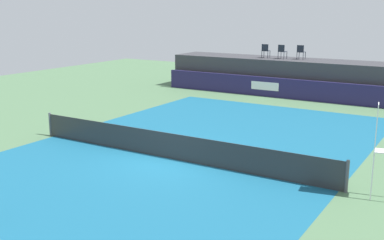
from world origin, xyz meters
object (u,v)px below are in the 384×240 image
object	(u,v)px
umpire_chair	(379,145)
net_post_far	(347,176)
spectator_chair_far_left	(266,50)
spectator_chair_center	(301,51)
net_post_near	(50,124)
spectator_chair_left	(282,51)

from	to	relation	value
umpire_chair	net_post_far	world-z (taller)	umpire_chair
spectator_chair_far_left	umpire_chair	bearing A→B (deg)	-56.97
spectator_chair_center	net_post_near	world-z (taller)	spectator_chair_center
net_post_near	net_post_far	xyz separation A→B (m)	(12.40, 0.00, 0.00)
spectator_chair_left	net_post_far	world-z (taller)	spectator_chair_left
spectator_chair_left	spectator_chair_far_left	bearing A→B (deg)	-178.19
net_post_near	spectator_chair_center	bearing A→B (deg)	69.84
spectator_chair_far_left	net_post_near	size ratio (longest dim) A/B	0.89
spectator_chair_center	umpire_chair	world-z (taller)	spectator_chair_center
spectator_chair_far_left	spectator_chair_center	size ratio (longest dim) A/B	1.00
spectator_chair_left	net_post_far	bearing A→B (deg)	-62.37
spectator_chair_far_left	net_post_far	xyz separation A→B (m)	(8.98, -15.02, -2.19)
spectator_chair_far_left	net_post_near	xyz separation A→B (m)	(-3.42, -15.02, -2.19)
spectator_chair_center	net_post_near	bearing A→B (deg)	-110.16
spectator_chair_left	spectator_chair_center	xyz separation A→B (m)	(1.12, 0.31, 0.00)
umpire_chair	net_post_far	bearing A→B (deg)	178.68
spectator_chair_center	net_post_far	xyz separation A→B (m)	(6.76, -15.36, -2.19)
spectator_chair_left	net_post_far	size ratio (longest dim) A/B	0.89
spectator_chair_center	net_post_far	distance (m)	16.93
spectator_chair_left	umpire_chair	size ratio (longest dim) A/B	0.32
spectator_chair_far_left	spectator_chair_center	xyz separation A→B (m)	(2.22, 0.35, 0.00)
net_post_far	umpire_chair	bearing A→B (deg)	-1.32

